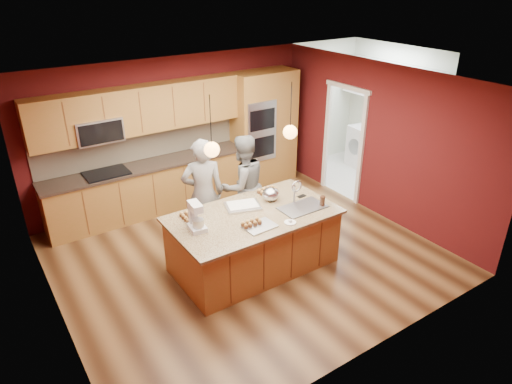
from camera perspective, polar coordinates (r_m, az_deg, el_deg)
floor at (r=7.26m, az=-1.26°, el=-7.79°), size 5.50×5.50×0.00m
ceiling at (r=6.19m, az=-1.51°, el=13.49°), size 5.50×5.50×0.00m
wall_back at (r=8.69m, az=-10.35°, el=7.52°), size 5.50×0.00×5.50m
wall_front at (r=4.94m, az=14.57°, el=-7.90°), size 5.50×0.00×5.50m
wall_left at (r=5.79m, az=-25.06°, el=-4.35°), size 0.00×5.00×5.00m
wall_right at (r=8.31m, az=14.93°, el=6.20°), size 0.00×5.00×5.00m
cabinet_run at (r=8.36m, az=-13.68°, el=3.78°), size 3.74×0.64×2.30m
oven_column at (r=9.35m, az=0.96°, el=7.97°), size 1.30×0.62×2.30m
doorway_trim at (r=8.90m, az=10.84°, el=5.89°), size 0.08×1.11×2.20m
laundry_room at (r=10.08m, az=16.51°, el=12.97°), size 2.60×2.70×2.70m
pendant_left at (r=5.80m, az=-5.55°, el=5.34°), size 0.20×0.20×0.80m
pendant_right at (r=6.44m, az=4.29°, el=7.52°), size 0.20×0.20×0.80m
island at (r=6.78m, az=-0.21°, el=-5.94°), size 2.40×1.35×1.26m
person_left at (r=7.12m, az=-6.60°, el=-0.30°), size 0.77×0.63×1.82m
person_right at (r=7.45m, az=-1.68°, el=0.77°), size 0.85×0.67×1.73m
stand_mixer at (r=6.15m, az=-7.50°, el=-3.27°), size 0.23×0.31×0.39m
sheet_cake at (r=6.74m, az=-1.68°, el=-1.72°), size 0.59×0.50×0.05m
cooling_rack at (r=6.23m, az=0.46°, el=-4.30°), size 0.45×0.33×0.02m
mixing_bowl at (r=6.90m, az=1.85°, el=-0.27°), size 0.25×0.25×0.22m
plate at (r=6.35m, az=4.29°, el=-3.81°), size 0.16×0.16×0.01m
tumbler at (r=6.83m, az=8.29°, el=-1.11°), size 0.08×0.08×0.15m
phone at (r=7.09m, az=5.72°, el=-0.51°), size 0.14×0.09×0.01m
cupcakes_left at (r=6.48m, az=-8.59°, el=-3.12°), size 0.15×0.31×0.07m
cupcakes_rack at (r=6.23m, az=-0.59°, el=-3.88°), size 0.30×0.15×0.07m
cupcakes_right at (r=7.18m, az=1.41°, el=0.24°), size 0.33×0.17×0.07m
washer at (r=10.14m, az=16.84°, el=4.25°), size 0.68×0.69×0.96m
dryer at (r=10.64m, az=13.29°, el=5.59°), size 0.63×0.64×0.91m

